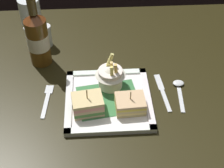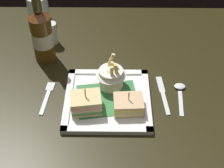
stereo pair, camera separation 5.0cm
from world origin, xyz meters
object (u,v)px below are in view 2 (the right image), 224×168
Objects in this scene: dining_table at (116,115)px; beer_bottle at (42,35)px; sandwich_half_right at (128,105)px; spoon at (180,91)px; fries_cup at (111,75)px; salt_shaker at (37,35)px; square_plate at (108,100)px; knife at (163,93)px; water_glass at (38,10)px; sandwich_half_left at (86,103)px; pepper_shaker at (52,34)px; fork at (47,96)px.

dining_table is 4.25× the size of beer_bottle.
sandwich_half_right is 0.18m from spoon.
fries_cup is 1.37× the size of salt_shaker.
knife is (0.17, 0.04, -0.00)m from square_plate.
water_glass is (-0.06, 0.24, -0.06)m from beer_bottle.
beer_bottle is at bearing 122.73° from sandwich_half_left.
water_glass is (-0.30, 0.38, 0.18)m from dining_table.
dining_table is 0.16m from square_plate.
salt_shaker is (-0.26, 0.29, 0.03)m from square_plate.
knife is (0.45, -0.41, -0.04)m from water_glass.
beer_bottle is 3.32× the size of pepper_shaker.
beer_bottle is (-0.23, 0.14, 0.04)m from fries_cup.
sandwich_half_right is at bearing -46.47° from salt_shaker.
square_plate is 2.69× the size of sandwich_half_left.
fork is 1.02× the size of spoon.
fries_cup is 0.22m from spoon.
pepper_shaker is (-0.20, 0.29, 0.03)m from square_plate.
fries_cup is 0.27m from beer_bottle.
sandwich_half_right is 0.25m from fork.
square_plate is 1.55× the size of knife.
salt_shaker reaches higher than fork.
sandwich_half_left is 1.16× the size of pepper_shaker.
fork is (-0.18, 0.02, -0.00)m from square_plate.
beer_bottle reaches higher than sandwich_half_right.
dining_table is 0.26m from fork.
dining_table is at bearing 167.50° from knife.
beer_bottle is at bearing 136.99° from square_plate.
fork is at bearing 153.76° from sandwich_half_left.
water_glass is at bearing 104.08° from beer_bottle.
sandwich_half_left is 0.24m from knife.
dining_table is at bearing -51.30° from water_glass.
sandwich_half_left is 0.12m from fries_cup.
square_plate is at bearing 146.00° from sandwich_half_right.
sandwich_half_right is 0.14m from knife.
spoon is (0.28, 0.08, -0.03)m from sandwich_half_left.
salt_shaker is at bearing 131.21° from square_plate.
salt_shaker is at bearing -82.25° from water_glass.
pepper_shaker is at bearing 113.20° from sandwich_half_left.
water_glass reaches higher than sandwich_half_left.
sandwich_half_right is 0.59m from water_glass.
knife is at bearing 35.18° from sandwich_half_right.
square_plate is 0.08m from sandwich_half_right.
square_plate is 0.23m from spoon.
sandwich_half_left is 0.14m from fork.
salt_shaker is at bearing 138.52° from fries_cup.
fries_cup is at bearing 172.07° from knife.
sandwich_half_left reaches higher than spoon.
dining_table is 10.77× the size of fries_cup.
pepper_shaker is (0.01, 0.09, -0.06)m from beer_bottle.
knife reaches higher than dining_table.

